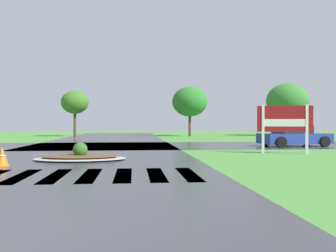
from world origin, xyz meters
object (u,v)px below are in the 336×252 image
(traffic_cone, at_px, (2,157))
(median_island, at_px, (80,157))
(car_silver_hatch, at_px, (294,137))
(estate_billboard, at_px, (285,121))

(traffic_cone, bearing_deg, median_island, 39.87)
(car_silver_hatch, bearing_deg, traffic_cone, -154.24)
(estate_billboard, height_order, traffic_cone, estate_billboard)
(estate_billboard, xyz_separation_m, median_island, (-9.05, -2.19, -1.38))
(estate_billboard, relative_size, car_silver_hatch, 0.55)
(car_silver_hatch, distance_m, traffic_cone, 16.80)
(median_island, bearing_deg, car_silver_hatch, 31.89)
(median_island, distance_m, traffic_cone, 2.94)
(median_island, bearing_deg, estate_billboard, 13.63)
(traffic_cone, bearing_deg, estate_billboard, 19.83)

